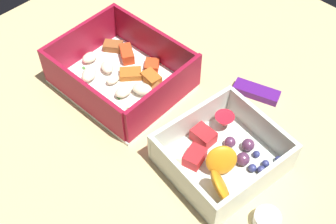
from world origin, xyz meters
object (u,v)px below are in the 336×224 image
pasta_container (122,76)px  fruit_bowl (221,155)px  paper_cup_liner (267,220)px  candy_bar (256,92)px

pasta_container → fruit_bowl: bearing=-3.3°
fruit_bowl → paper_cup_liner: size_ratio=4.92×
pasta_container → paper_cup_liner: size_ratio=5.77×
pasta_container → candy_bar: pasta_container is taller
pasta_container → fruit_bowl: 20.14cm
candy_bar → paper_cup_liner: size_ratio=2.14×
candy_bar → paper_cup_liner: 21.19cm
candy_bar → paper_cup_liner: (13.84, -16.05, 0.25)cm
pasta_container → paper_cup_liner: bearing=-8.1°
paper_cup_liner → candy_bar: bearing=130.8°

